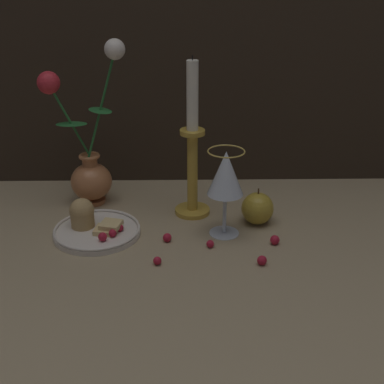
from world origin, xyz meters
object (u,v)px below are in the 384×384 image
at_px(wine_glass, 226,176).
at_px(apple_beside_vase, 258,208).
at_px(plate_with_pastries, 93,226).
at_px(candlestick, 192,154).
at_px(vase, 88,160).

bearing_deg(wine_glass, apple_beside_vase, 32.04).
bearing_deg(plate_with_pastries, apple_beside_vase, 6.92).
distance_m(candlestick, apple_beside_vase, 0.18).
relative_size(vase, plate_with_pastries, 2.08).
distance_m(vase, wine_glass, 0.34).
height_order(plate_with_pastries, apple_beside_vase, apple_beside_vase).
bearing_deg(apple_beside_vase, plate_with_pastries, -173.08).
distance_m(vase, plate_with_pastries, 0.18).
relative_size(candlestick, apple_beside_vase, 4.30).
distance_m(vase, apple_beside_vase, 0.40).
bearing_deg(plate_with_pastries, candlestick, 24.30).
height_order(candlestick, apple_beside_vase, candlestick).
distance_m(wine_glass, apple_beside_vase, 0.13).
bearing_deg(plate_with_pastries, vase, 100.26).
relative_size(vase, candlestick, 1.07).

